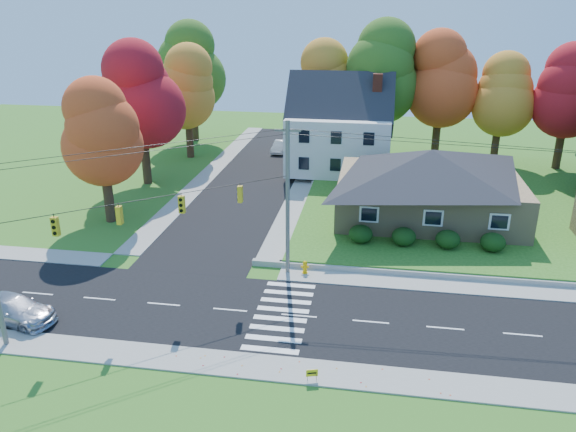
% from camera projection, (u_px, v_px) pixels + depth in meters
% --- Properties ---
extents(ground, '(120.00, 120.00, 0.00)m').
position_uv_depth(ground, '(299.00, 316.00, 31.55)').
color(ground, '#3D7923').
extents(road_main, '(90.00, 8.00, 0.02)m').
position_uv_depth(road_main, '(299.00, 316.00, 31.54)').
color(road_main, black).
rests_on(road_main, ground).
extents(road_cross, '(8.00, 44.00, 0.02)m').
position_uv_depth(road_cross, '(257.00, 176.00, 56.68)').
color(road_cross, black).
rests_on(road_cross, ground).
extents(sidewalk_north, '(90.00, 2.00, 0.08)m').
position_uv_depth(sidewalk_north, '(310.00, 275.00, 36.14)').
color(sidewalk_north, '#9C9A90').
rests_on(sidewalk_north, ground).
extents(sidewalk_south, '(90.00, 2.00, 0.08)m').
position_uv_depth(sidewalk_south, '(284.00, 369.00, 26.93)').
color(sidewalk_south, '#9C9A90').
rests_on(sidewalk_south, ground).
extents(lawn, '(30.00, 30.00, 0.50)m').
position_uv_depth(lawn, '(481.00, 201.00, 48.85)').
color(lawn, '#3D7923').
rests_on(lawn, ground).
extents(ranch_house, '(14.60, 10.60, 5.40)m').
position_uv_depth(ranch_house, '(429.00, 182.00, 43.91)').
color(ranch_house, tan).
rests_on(ranch_house, lawn).
extents(colonial_house, '(10.40, 8.40, 9.60)m').
position_uv_depth(colonial_house, '(340.00, 130.00, 55.68)').
color(colonial_house, silver).
rests_on(colonial_house, lawn).
extents(hedge_row, '(10.70, 1.70, 1.27)m').
position_uv_depth(hedge_row, '(426.00, 238.00, 39.04)').
color(hedge_row, '#163A10').
rests_on(hedge_row, lawn).
extents(traffic_infrastructure, '(38.10, 10.66, 10.00)m').
position_uv_depth(traffic_infrastructure, '(301.00, 222.00, 30.96)').
color(traffic_infrastructure, '#666059').
rests_on(traffic_infrastructure, ground).
extents(tree_lot_0, '(6.72, 6.72, 12.51)m').
position_uv_depth(tree_lot_0, '(326.00, 83.00, 60.17)').
color(tree_lot_0, '#3F2A19').
rests_on(tree_lot_0, lawn).
extents(tree_lot_1, '(7.84, 7.84, 14.60)m').
position_uv_depth(tree_lot_1, '(383.00, 73.00, 57.88)').
color(tree_lot_1, '#3F2A19').
rests_on(tree_lot_1, lawn).
extents(tree_lot_2, '(7.28, 7.28, 13.56)m').
position_uv_depth(tree_lot_2, '(442.00, 79.00, 58.14)').
color(tree_lot_2, '#3F2A19').
rests_on(tree_lot_2, lawn).
extents(tree_lot_3, '(6.16, 6.16, 11.47)m').
position_uv_depth(tree_lot_3, '(502.00, 95.00, 56.79)').
color(tree_lot_3, '#3F2A19').
rests_on(tree_lot_3, lawn).
extents(tree_lot_4, '(6.72, 6.72, 12.51)m').
position_uv_depth(tree_lot_4, '(569.00, 91.00, 54.74)').
color(tree_lot_4, '#3F2A19').
rests_on(tree_lot_4, lawn).
extents(tree_west_0, '(6.16, 6.16, 11.47)m').
position_uv_depth(tree_west_0, '(101.00, 133.00, 42.57)').
color(tree_west_0, '#3F2A19').
rests_on(tree_west_0, ground).
extents(tree_west_1, '(7.28, 7.28, 13.56)m').
position_uv_depth(tree_west_1, '(140.00, 95.00, 51.46)').
color(tree_west_1, '#3F2A19').
rests_on(tree_west_1, ground).
extents(tree_west_2, '(6.72, 6.72, 12.51)m').
position_uv_depth(tree_west_2, '(186.00, 87.00, 60.75)').
color(tree_west_2, '#3F2A19').
rests_on(tree_west_2, ground).
extents(tree_west_3, '(7.84, 7.84, 14.60)m').
position_uv_depth(tree_west_3, '(191.00, 66.00, 67.95)').
color(tree_west_3, '#3F2A19').
rests_on(tree_west_3, ground).
extents(silver_sedan, '(5.29, 2.96, 1.45)m').
position_uv_depth(silver_sedan, '(13.00, 309.00, 30.80)').
color(silver_sedan, '#B1B2BF').
rests_on(silver_sedan, road_main).
extents(white_car, '(1.66, 4.09, 1.32)m').
position_uv_depth(white_car, '(280.00, 147.00, 65.22)').
color(white_car, silver).
rests_on(white_car, road_cross).
extents(fire_hydrant, '(0.52, 0.41, 0.92)m').
position_uv_depth(fire_hydrant, '(305.00, 268.00, 36.25)').
color(fire_hydrant, '#EAA804').
rests_on(fire_hydrant, ground).
extents(yard_sign, '(0.54, 0.19, 0.70)m').
position_uv_depth(yard_sign, '(312.00, 373.00, 25.91)').
color(yard_sign, black).
rests_on(yard_sign, ground).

